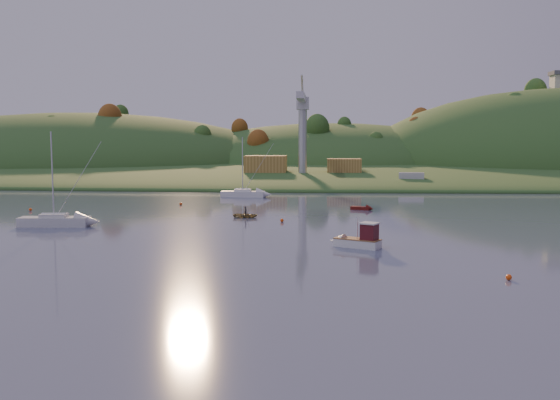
# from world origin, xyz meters

# --- Properties ---
(ground) EXTENTS (500.00, 500.00, 0.00)m
(ground) POSITION_xyz_m (0.00, 0.00, 0.00)
(ground) COLOR #353D58
(ground) RESTS_ON ground
(far_shore) EXTENTS (620.00, 220.00, 1.50)m
(far_shore) POSITION_xyz_m (0.00, 230.00, 0.00)
(far_shore) COLOR #2B4F1F
(far_shore) RESTS_ON ground
(shore_slope) EXTENTS (640.00, 150.00, 7.00)m
(shore_slope) POSITION_xyz_m (0.00, 165.00, 0.00)
(shore_slope) COLOR #2B4F1F
(shore_slope) RESTS_ON ground
(hill_left) EXTENTS (170.00, 140.00, 44.00)m
(hill_left) POSITION_xyz_m (-90.00, 200.00, 0.00)
(hill_left) COLOR #2B4F1F
(hill_left) RESTS_ON ground
(hill_center) EXTENTS (140.00, 120.00, 36.00)m
(hill_center) POSITION_xyz_m (10.00, 210.00, 0.00)
(hill_center) COLOR #2B4F1F
(hill_center) RESTS_ON ground
(hill_right) EXTENTS (150.00, 130.00, 60.00)m
(hill_right) POSITION_xyz_m (95.00, 195.00, 0.00)
(hill_right) COLOR #2B4F1F
(hill_right) RESTS_ON ground
(hillside_trees) EXTENTS (280.00, 50.00, 32.00)m
(hillside_trees) POSITION_xyz_m (0.00, 185.00, 0.00)
(hillside_trees) COLOR #274A1A
(hillside_trees) RESTS_ON ground
(wharf) EXTENTS (42.00, 16.00, 2.40)m
(wharf) POSITION_xyz_m (5.00, 122.00, 1.20)
(wharf) COLOR slate
(wharf) RESTS_ON ground
(shed_west) EXTENTS (11.00, 8.00, 4.80)m
(shed_west) POSITION_xyz_m (-8.00, 123.00, 4.80)
(shed_west) COLOR olive
(shed_west) RESTS_ON wharf
(shed_east) EXTENTS (9.00, 7.00, 4.00)m
(shed_east) POSITION_xyz_m (13.00, 124.00, 4.40)
(shed_east) COLOR olive
(shed_east) RESTS_ON wharf
(dock_crane) EXTENTS (3.20, 28.00, 20.30)m
(dock_crane) POSITION_xyz_m (2.00, 118.39, 17.17)
(dock_crane) COLOR #B7B7BC
(dock_crane) RESTS_ON wharf
(fishing_boat) EXTENTS (6.00, 4.33, 3.72)m
(fishing_boat) POSITION_xyz_m (11.23, 23.01, 0.82)
(fishing_boat) COLOR silver
(fishing_boat) RESTS_ON ground
(sailboat_near) EXTENTS (9.33, 3.58, 12.64)m
(sailboat_near) POSITION_xyz_m (-28.19, 36.27, 0.80)
(sailboat_near) COLOR silver
(sailboat_near) RESTS_ON ground
(sailboat_far) EXTENTS (8.76, 2.92, 12.03)m
(sailboat_far) POSITION_xyz_m (-8.57, 80.11, 0.77)
(sailboat_far) COLOR white
(sailboat_far) RESTS_ON ground
(canoe) EXTENTS (3.89, 2.90, 0.77)m
(canoe) POSITION_xyz_m (-3.75, 47.46, 0.39)
(canoe) COLOR olive
(canoe) RESTS_ON ground
(paddler) EXTENTS (0.37, 0.54, 1.42)m
(paddler) POSITION_xyz_m (-3.75, 47.46, 0.71)
(paddler) COLOR black
(paddler) RESTS_ON ground
(red_tender) EXTENTS (3.96, 2.61, 1.28)m
(red_tender) POSITION_xyz_m (14.60, 58.82, 0.27)
(red_tender) COLOR #530F0B
(red_tender) RESTS_ON ground
(work_vessel) EXTENTS (14.48, 6.72, 3.59)m
(work_vessel) POSITION_xyz_m (28.76, 108.00, 1.28)
(work_vessel) COLOR slate
(work_vessel) RESTS_ON ground
(buoy_0) EXTENTS (0.50, 0.50, 0.50)m
(buoy_0) POSITION_xyz_m (23.31, 7.94, 0.25)
(buoy_0) COLOR #EC480C
(buoy_0) RESTS_ON ground
(buoy_1) EXTENTS (0.50, 0.50, 0.50)m
(buoy_1) POSITION_xyz_m (2.00, 42.71, 0.25)
(buoy_1) COLOR #EC480C
(buoy_1) RESTS_ON ground
(buoy_2) EXTENTS (0.50, 0.50, 0.50)m
(buoy_2) POSITION_xyz_m (-39.73, 53.24, 0.25)
(buoy_2) COLOR #EC480C
(buoy_2) RESTS_ON ground
(buoy_3) EXTENTS (0.50, 0.50, 0.50)m
(buoy_3) POSITION_xyz_m (-17.34, 63.48, 0.25)
(buoy_3) COLOR #EC480C
(buoy_3) RESTS_ON ground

